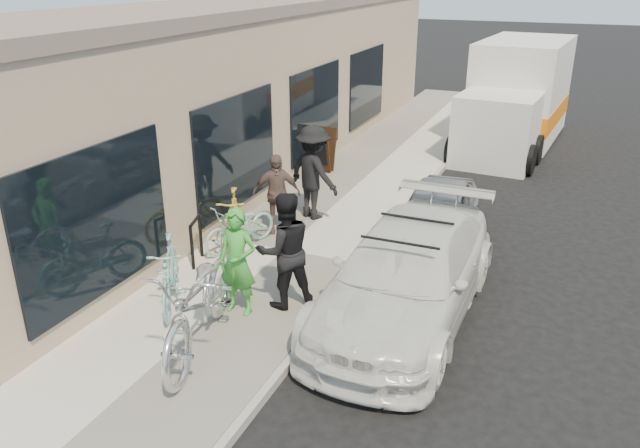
% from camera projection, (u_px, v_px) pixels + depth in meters
% --- Properties ---
extents(ground, '(120.00, 120.00, 0.00)m').
position_uv_depth(ground, '(322.00, 372.00, 8.29)').
color(ground, black).
rests_on(ground, ground).
extents(sidewalk, '(3.00, 34.00, 0.15)m').
position_uv_depth(sidewalk, '(284.00, 253.00, 11.53)').
color(sidewalk, beige).
rests_on(sidewalk, ground).
extents(curb, '(0.12, 34.00, 0.13)m').
position_uv_depth(curb, '(363.00, 268.00, 10.98)').
color(curb, '#9C978F').
rests_on(curb, ground).
extents(storefront, '(3.60, 20.00, 4.22)m').
position_uv_depth(storefront, '(253.00, 86.00, 16.15)').
color(storefront, tan).
rests_on(storefront, ground).
extents(bike_rack, '(0.21, 0.56, 0.82)m').
position_uv_depth(bike_rack, '(196.00, 237.00, 10.82)').
color(bike_rack, black).
rests_on(bike_rack, sidewalk).
extents(sandwich_board, '(0.67, 0.68, 1.08)m').
position_uv_depth(sandwich_board, '(320.00, 150.00, 15.72)').
color(sandwich_board, black).
rests_on(sandwich_board, sidewalk).
extents(sedan_white, '(2.12, 4.96, 1.47)m').
position_uv_depth(sedan_white, '(407.00, 274.00, 9.35)').
color(sedan_white, white).
rests_on(sedan_white, ground).
extents(sedan_silver, '(1.60, 3.58, 1.19)m').
position_uv_depth(sedan_silver, '(436.00, 215.00, 11.89)').
color(sedan_silver, '#96969B').
rests_on(sedan_silver, ground).
extents(moving_truck, '(2.78, 6.29, 3.01)m').
position_uv_depth(moving_truck, '(516.00, 100.00, 18.45)').
color(moving_truck, silver).
rests_on(moving_truck, ground).
extents(tandem_bike, '(1.57, 2.79, 1.39)m').
position_uv_depth(tandem_bike, '(200.00, 303.00, 8.30)').
color(tandem_bike, silver).
rests_on(tandem_bike, sidewalk).
extents(woman_rider, '(0.61, 0.40, 1.65)m').
position_uv_depth(woman_rider, '(238.00, 262.00, 9.14)').
color(woman_rider, green).
rests_on(woman_rider, sidewalk).
extents(man_standing, '(1.12, 1.11, 1.83)m').
position_uv_depth(man_standing, '(285.00, 250.00, 9.31)').
color(man_standing, black).
rests_on(man_standing, sidewalk).
extents(cruiser_bike_a, '(1.29, 1.77, 1.05)m').
position_uv_depth(cruiser_bike_a, '(170.00, 273.00, 9.45)').
color(cruiser_bike_a, '#7EBDB6').
rests_on(cruiser_bike_a, sidewalk).
extents(cruiser_bike_b, '(1.08, 1.72, 0.85)m').
position_uv_depth(cruiser_bike_b, '(240.00, 226.00, 11.42)').
color(cruiser_bike_b, '#7EBDB6').
rests_on(cruiser_bike_b, sidewalk).
extents(cruiser_bike_c, '(1.18, 1.79, 1.05)m').
position_uv_depth(cruiser_bike_c, '(233.00, 220.00, 11.45)').
color(cruiser_bike_c, gold).
rests_on(cruiser_bike_c, sidewalk).
extents(bystander_a, '(1.43, 1.14, 1.93)m').
position_uv_depth(bystander_a, '(313.00, 173.00, 12.65)').
color(bystander_a, black).
rests_on(bystander_a, sidewalk).
extents(bystander_b, '(1.00, 0.74, 1.57)m').
position_uv_depth(bystander_b, '(276.00, 194.00, 12.01)').
color(bystander_b, brown).
rests_on(bystander_b, sidewalk).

